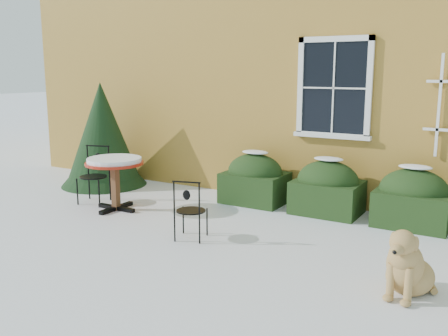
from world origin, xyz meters
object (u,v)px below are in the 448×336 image
Objects in this scene: patio_chair_near at (190,209)px; patio_chair_far at (94,174)px; bistro_table at (115,167)px; dog at (407,268)px; evergreen_shrub at (103,144)px.

patio_chair_far is at bearing -33.15° from patio_chair_near.
bistro_table is 4.84m from dog.
bistro_table reaches higher than dog.
bistro_table is 1.14× the size of dog.
patio_chair_far reaches higher than bistro_table.
evergreen_shrub is at bearing -44.90° from patio_chair_near.
evergreen_shrub is 3.85m from patio_chair_near.
bistro_table is 0.73m from patio_chair_far.
patio_chair_far is at bearing 177.78° from dog.
patio_chair_near is 2.88m from dog.
patio_chair_far is at bearing -52.50° from evergreen_shrub.
bistro_table is at bearing 178.53° from dog.
patio_chair_near is at bearing -28.76° from evergreen_shrub.
patio_chair_near is at bearing -177.10° from dog.
patio_chair_far is 1.19× the size of dog.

